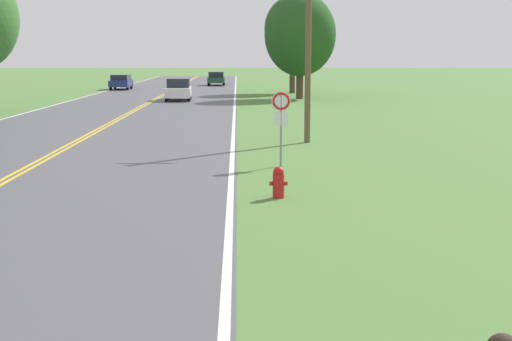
% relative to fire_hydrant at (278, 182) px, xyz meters
% --- Properties ---
extents(fire_hydrant, '(0.45, 0.29, 0.78)m').
position_rel_fire_hydrant_xyz_m(fire_hydrant, '(0.00, 0.00, 0.00)').
color(fire_hydrant, red).
rests_on(fire_hydrant, ground).
extents(traffic_sign, '(0.60, 0.10, 2.36)m').
position_rel_fire_hydrant_xyz_m(traffic_sign, '(0.36, 4.99, 1.37)').
color(traffic_sign, gray).
rests_on(traffic_sign, ground).
extents(utility_pole_midground, '(1.80, 0.24, 7.47)m').
position_rel_fire_hydrant_xyz_m(utility_pole_midground, '(1.80, 11.22, 3.49)').
color(utility_pole_midground, brown).
rests_on(utility_pole_midground, ground).
extents(tree_left_verge, '(5.18, 5.18, 8.82)m').
position_rel_fire_hydrant_xyz_m(tree_left_verge, '(4.10, 49.01, 5.42)').
color(tree_left_verge, '#473828').
rests_on(tree_left_verge, ground).
extents(tree_mid_treeline, '(5.68, 5.68, 8.34)m').
position_rel_fire_hydrant_xyz_m(tree_mid_treeline, '(4.02, 40.24, 4.66)').
color(tree_mid_treeline, '#473828').
rests_on(tree_mid_treeline, ground).
extents(car_white_sedan_approaching, '(2.07, 4.84, 1.70)m').
position_rel_fire_hydrant_xyz_m(car_white_sedan_approaching, '(-5.55, 38.41, 0.46)').
color(car_white_sedan_approaching, black).
rests_on(car_white_sedan_approaching, ground).
extents(car_dark_blue_suv_mid_near, '(1.97, 4.69, 1.51)m').
position_rel_fire_hydrant_xyz_m(car_dark_blue_suv_mid_near, '(-12.87, 56.46, 0.43)').
color(car_dark_blue_suv_mid_near, black).
rests_on(car_dark_blue_suv_mid_near, ground).
extents(car_dark_green_suv_mid_far, '(1.94, 4.78, 1.57)m').
position_rel_fire_hydrant_xyz_m(car_dark_green_suv_mid_far, '(-3.41, 66.23, 0.47)').
color(car_dark_green_suv_mid_far, black).
rests_on(car_dark_green_suv_mid_far, ground).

